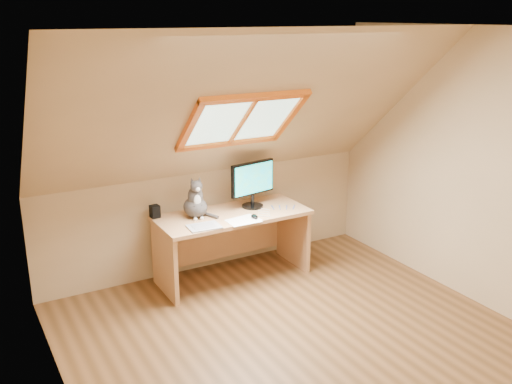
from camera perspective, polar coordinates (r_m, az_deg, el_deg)
ground at (r=4.63m, az=5.03°, el=-15.10°), size 3.50×3.50×0.00m
room_shell at (r=3.98m, az=6.33°, el=1.94°), size 3.52×3.52×2.41m
desk at (r=5.57m, az=-2.68°, el=-3.99°), size 1.46×0.64×0.67m
monitor at (r=5.53m, az=-0.33°, el=1.07°), size 0.49×0.21×0.46m
cat at (r=5.32m, az=-6.07°, el=-1.05°), size 0.25×0.29×0.40m
desk_speaker at (r=5.39m, az=-10.08°, el=-1.93°), size 0.09×0.09×0.12m
graphics_tablet at (r=5.10m, az=-5.22°, el=-3.47°), size 0.30×0.22×0.01m
mouse at (r=5.30m, az=-0.16°, el=-2.47°), size 0.08×0.12×0.03m
papers at (r=5.22m, az=-1.33°, el=-2.99°), size 0.33×0.27×0.00m
cables at (r=5.54m, az=2.01°, el=-1.75°), size 0.51×0.26×0.01m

